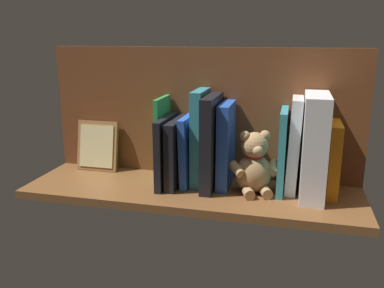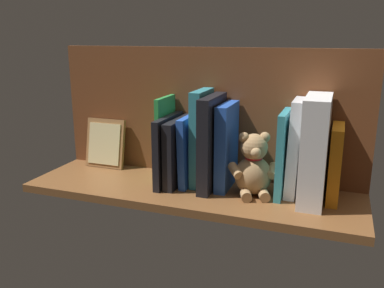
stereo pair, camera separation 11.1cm
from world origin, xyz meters
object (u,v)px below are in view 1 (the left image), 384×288
Objects in this scene: book_0 at (333,159)px; teddy_bear at (254,166)px; dictionary_thick_white at (314,146)px; picture_frame_leaning at (97,146)px.

book_0 reaches higher than teddy_bear.
dictionary_thick_white is at bearing 164.32° from teddy_bear.
teddy_bear is (20.08, 3.55, -2.25)cm from book_0.
book_0 reaches higher than picture_frame_leaning.
picture_frame_leaning is (69.56, -4.01, -2.10)cm from book_0.
book_0 is 0.72× the size of dictionary_thick_white.
picture_frame_leaning is at bearing -28.62° from teddy_bear.
dictionary_thick_white is 16.19cm from teddy_bear.
teddy_bear is 1.10× the size of picture_frame_leaning.
dictionary_thick_white is 65.07cm from picture_frame_leaning.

